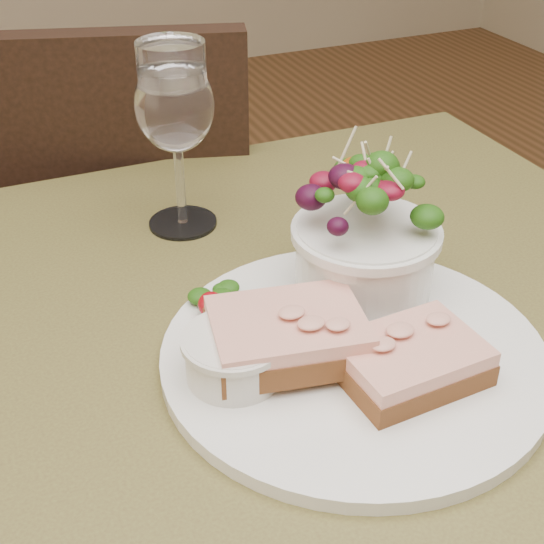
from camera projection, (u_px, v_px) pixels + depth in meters
name	position (u px, v px, depth m)	size (l,w,h in m)	color
cafe_table	(307.00, 440.00, 0.67)	(0.80, 0.80, 0.75)	#4D4021
chair_far	(123.00, 358.00, 1.31)	(0.52, 0.52, 0.90)	black
dinner_plate	(354.00, 355.00, 0.60)	(0.30, 0.30, 0.01)	white
sandwich_front	(410.00, 360.00, 0.56)	(0.11, 0.08, 0.03)	#4A2613
sandwich_back	(288.00, 335.00, 0.57)	(0.13, 0.10, 0.03)	#4A2613
ramekin	(234.00, 355.00, 0.56)	(0.07, 0.07, 0.04)	silver
salad_bowl	(367.00, 229.00, 0.63)	(0.12, 0.12, 0.13)	white
garnish	(220.00, 301.00, 0.63)	(0.05, 0.04, 0.02)	#163E0B
wine_glass	(175.00, 111.00, 0.72)	(0.08, 0.08, 0.18)	white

